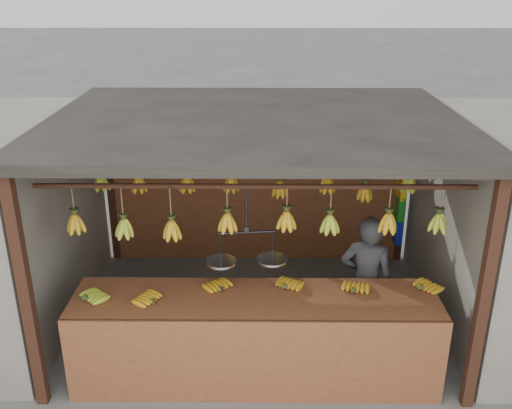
{
  "coord_description": "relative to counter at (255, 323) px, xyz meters",
  "views": [
    {
      "loc": [
        0.06,
        -5.81,
        3.76
      ],
      "look_at": [
        0.0,
        0.3,
        1.3
      ],
      "focal_mm": 40.0,
      "sensor_mm": 36.0,
      "label": 1
    }
  ],
  "objects": [
    {
      "name": "balance_scale",
      "position": [
        -0.08,
        0.23,
        0.58
      ],
      "size": [
        0.77,
        0.34,
        0.77
      ],
      "color": "black",
      "rests_on": "ground"
    },
    {
      "name": "bag_bundles",
      "position": [
        1.93,
        2.58,
        0.27
      ],
      "size": [
        0.08,
        0.26,
        1.24
      ],
      "color": "red",
      "rests_on": "ground"
    },
    {
      "name": "stall",
      "position": [
        -0.01,
        1.56,
        1.26
      ],
      "size": [
        4.3,
        3.3,
        2.4
      ],
      "color": "black",
      "rests_on": "ground"
    },
    {
      "name": "hanging_bananas",
      "position": [
        -0.0,
        1.22,
        0.92
      ],
      "size": [
        3.61,
        2.24,
        0.39
      ],
      "color": "#B88313",
      "rests_on": "ground"
    },
    {
      "name": "vendor",
      "position": [
        1.16,
        0.7,
        0.05
      ],
      "size": [
        0.61,
        0.47,
        1.51
      ],
      "primitive_type": "imported",
      "rotation": [
        0.0,
        0.0,
        2.93
      ],
      "color": "#262628",
      "rests_on": "ground"
    },
    {
      "name": "counter",
      "position": [
        0.0,
        0.0,
        0.0
      ],
      "size": [
        3.54,
        0.8,
        0.96
      ],
      "color": "brown",
      "rests_on": "ground"
    },
    {
      "name": "ground",
      "position": [
        -0.01,
        1.23,
        -0.71
      ],
      "size": [
        80.0,
        80.0,
        0.0
      ],
      "primitive_type": "plane",
      "color": "#5B5B57"
    }
  ]
}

